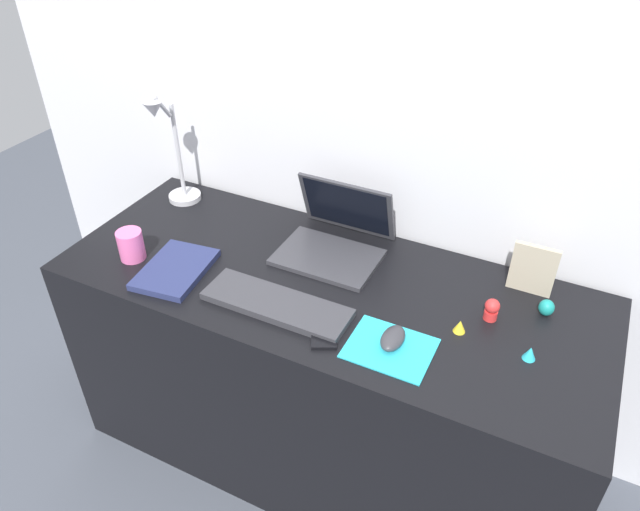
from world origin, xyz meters
TOP-DOWN VIEW (x-y plane):
  - ground_plane at (0.00, 0.00)m, footprint 6.00×6.00m
  - back_wall at (0.00, 0.35)m, footprint 2.77×0.05m
  - desk at (0.00, 0.00)m, footprint 1.57×0.62m
  - laptop at (-0.05, 0.17)m, footprint 0.30×0.28m
  - keyboard at (-0.07, -0.15)m, footprint 0.41×0.13m
  - mousepad at (0.26, -0.17)m, footprint 0.21×0.17m
  - mouse at (0.26, -0.15)m, footprint 0.06×0.10m
  - cell_phone at (0.09, -0.19)m, footprint 0.11×0.14m
  - desk_lamp at (-0.64, 0.17)m, footprint 0.11×0.17m
  - notebook_pad at (-0.41, -0.15)m, footprint 0.20×0.26m
  - picture_frame at (0.52, 0.22)m, footprint 0.12×0.02m
  - coffee_mug at (-0.57, -0.15)m, footprint 0.08×0.08m
  - toy_figurine_teal at (0.58, 0.14)m, footprint 0.04×0.04m
  - toy_figurine_yellow at (0.39, -0.03)m, footprint 0.03×0.03m
  - toy_figurine_red at (0.45, 0.06)m, footprint 0.04×0.04m
  - toy_figurine_cyan at (0.57, -0.05)m, footprint 0.03×0.03m

SIDE VIEW (x-z plane):
  - ground_plane at x=0.00m, z-range 0.00..0.00m
  - desk at x=0.00m, z-range 0.00..0.74m
  - mousepad at x=0.26m, z-range 0.74..0.74m
  - cell_phone at x=0.09m, z-range 0.74..0.75m
  - keyboard at x=-0.07m, z-range 0.74..0.76m
  - notebook_pad at x=-0.41m, z-range 0.74..0.76m
  - toy_figurine_yellow at x=0.39m, z-range 0.74..0.78m
  - toy_figurine_cyan at x=0.57m, z-range 0.74..0.78m
  - mouse at x=0.26m, z-range 0.74..0.78m
  - back_wall at x=0.00m, z-range 0.00..1.52m
  - toy_figurine_teal at x=0.58m, z-range 0.74..0.79m
  - toy_figurine_red at x=0.45m, z-range 0.74..0.80m
  - coffee_mug at x=-0.57m, z-range 0.74..0.83m
  - laptop at x=-0.05m, z-range 0.69..0.90m
  - picture_frame at x=0.52m, z-range 0.74..0.89m
  - desk_lamp at x=-0.64m, z-range 0.73..1.12m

